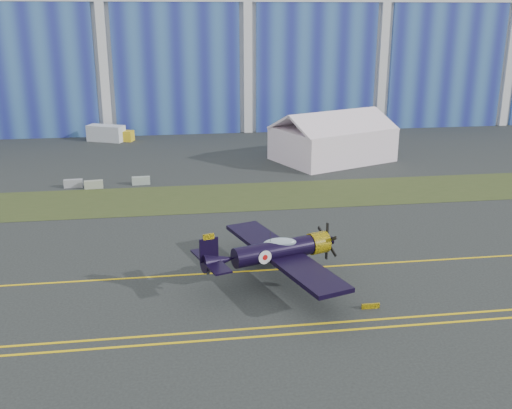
{
  "coord_description": "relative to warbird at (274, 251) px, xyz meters",
  "views": [
    {
      "loc": [
        9.54,
        -45.73,
        18.44
      ],
      "look_at": [
        16.44,
        1.85,
        3.0
      ],
      "focal_mm": 42.0,
      "sensor_mm": 36.0,
      "label": 1
    }
  ],
  "objects": [
    {
      "name": "ground",
      "position": [
        -16.44,
        7.15,
        -2.4
      ],
      "size": [
        260.0,
        260.0,
        0.0
      ],
      "primitive_type": "plane",
      "color": "#2B2F2F",
      "rests_on": "ground"
    },
    {
      "name": "grass_median",
      "position": [
        -16.44,
        21.15,
        -2.38
      ],
      "size": [
        260.0,
        10.0,
        0.02
      ],
      "primitive_type": "cube",
      "color": "#475128",
      "rests_on": "ground"
    },
    {
      "name": "hangar",
      "position": [
        -16.44,
        78.93,
        12.56
      ],
      "size": [
        220.0,
        45.7,
        30.0
      ],
      "color": "silver",
      "rests_on": "ground"
    },
    {
      "name": "taxiway_centreline",
      "position": [
        -16.44,
        2.15,
        -2.39
      ],
      "size": [
        200.0,
        0.2,
        0.02
      ],
      "primitive_type": "cube",
      "color": "yellow",
      "rests_on": "ground"
    },
    {
      "name": "edge_line_near",
      "position": [
        -16.44,
        -7.35,
        -2.39
      ],
      "size": [
        80.0,
        0.2,
        0.02
      ],
      "primitive_type": "cube",
      "color": "yellow",
      "rests_on": "ground"
    },
    {
      "name": "edge_line_far",
      "position": [
        -16.44,
        -6.35,
        -2.39
      ],
      "size": [
        80.0,
        0.2,
        0.02
      ],
      "primitive_type": "cube",
      "color": "yellow",
      "rests_on": "ground"
    },
    {
      "name": "guard_board_right",
      "position": [
        5.56,
        -4.85,
        -2.23
      ],
      "size": [
        1.2,
        0.15,
        0.35
      ],
      "primitive_type": "cube",
      "color": "yellow",
      "rests_on": "ground"
    },
    {
      "name": "warbird",
      "position": [
        0.0,
        0.0,
        0.0
      ],
      "size": [
        15.38,
        16.93,
        4.17
      ],
      "rotation": [
        0.0,
        0.0,
        0.31
      ],
      "color": "black",
      "rests_on": "ground"
    },
    {
      "name": "tent",
      "position": [
        13.94,
        35.78,
        0.85
      ],
      "size": [
        16.84,
        14.81,
        6.5
      ],
      "rotation": [
        0.0,
        0.0,
        0.39
      ],
      "color": "white",
      "rests_on": "ground"
    },
    {
      "name": "shipping_container",
      "position": [
        -16.47,
        52.47,
        -1.21
      ],
      "size": [
        5.89,
        4.29,
        2.37
      ],
      "primitive_type": "cube",
      "rotation": [
        0.0,
        0.0,
        -0.43
      ],
      "color": "silver",
      "rests_on": "ground"
    },
    {
      "name": "tug",
      "position": [
        -13.79,
        52.19,
        -1.63
      ],
      "size": [
        3.05,
        2.41,
        1.55
      ],
      "primitive_type": "cube",
      "rotation": [
        0.0,
        0.0,
        -0.32
      ],
      "color": "gold",
      "rests_on": "ground"
    },
    {
      "name": "barrier_a",
      "position": [
        -17.78,
        27.31,
        -1.95
      ],
      "size": [
        2.02,
        0.69,
        0.9
      ],
      "primitive_type": "cube",
      "rotation": [
        0.0,
        0.0,
        0.04
      ],
      "color": "gray",
      "rests_on": "ground"
    },
    {
      "name": "barrier_b",
      "position": [
        -15.49,
        26.53,
        -1.95
      ],
      "size": [
        2.05,
        0.79,
        0.9
      ],
      "primitive_type": "cube",
      "rotation": [
        0.0,
        0.0,
        0.1
      ],
      "color": "#969E8A",
      "rests_on": "ground"
    },
    {
      "name": "barrier_c",
      "position": [
        -10.4,
        27.41,
        -1.95
      ],
      "size": [
        2.02,
        0.69,
        0.9
      ],
      "primitive_type": "cube",
      "rotation": [
        0.0,
        0.0,
        0.04
      ],
      "color": "#8F9F97",
      "rests_on": "ground"
    }
  ]
}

